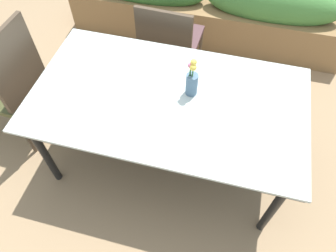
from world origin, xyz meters
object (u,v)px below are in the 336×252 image
at_px(chair_end_left, 9,80).
at_px(flower_vase, 192,81).
at_px(dining_table, 168,103).
at_px(planter_box, 206,12).
at_px(chair_far_side, 169,39).

bearing_deg(chair_end_left, flower_vase, -83.54).
height_order(dining_table, chair_end_left, chair_end_left).
bearing_deg(flower_vase, planter_box, 95.18).
bearing_deg(planter_box, chair_far_side, -106.33).
height_order(chair_far_side, chair_end_left, chair_end_left).
relative_size(chair_far_side, flower_vase, 3.11).
xyz_separation_m(chair_end_left, planter_box, (1.17, 1.49, -0.23)).
distance_m(dining_table, flower_vase, 0.22).
bearing_deg(chair_end_left, dining_table, -86.85).
bearing_deg(chair_end_left, planter_box, -35.18).
bearing_deg(dining_table, flower_vase, 30.39).
bearing_deg(planter_box, flower_vase, -84.82).
height_order(dining_table, planter_box, planter_box).
relative_size(chair_end_left, planter_box, 0.37).
xyz_separation_m(dining_table, flower_vase, (0.13, 0.08, 0.16)).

